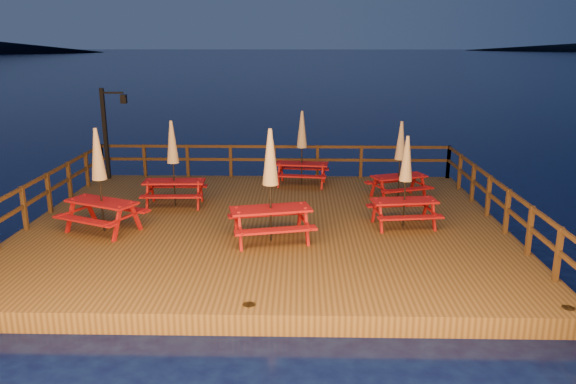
% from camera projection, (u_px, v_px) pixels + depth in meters
% --- Properties ---
extents(ground, '(500.00, 500.00, 0.00)m').
position_uv_depth(ground, '(265.00, 237.00, 14.47)').
color(ground, black).
rests_on(ground, ground).
extents(deck, '(12.00, 10.00, 0.40)m').
position_uv_depth(deck, '(265.00, 230.00, 14.42)').
color(deck, '#473116').
rests_on(deck, ground).
extents(deck_piles, '(11.44, 9.44, 1.40)m').
position_uv_depth(deck_piles, '(266.00, 248.00, 14.55)').
color(deck_piles, '#351F11').
rests_on(deck_piles, ground).
extents(railing, '(11.80, 9.75, 1.10)m').
position_uv_depth(railing, '(269.00, 177.00, 15.88)').
color(railing, '#351F11').
rests_on(railing, deck).
extents(lamp_post, '(0.85, 0.18, 3.00)m').
position_uv_depth(lamp_post, '(109.00, 125.00, 18.40)').
color(lamp_post, black).
rests_on(lamp_post, deck).
extents(picnic_table_0, '(1.81, 1.55, 2.37)m').
position_uv_depth(picnic_table_0, '(302.00, 147.00, 17.73)').
color(picnic_table_0, '#9C0F0E').
rests_on(picnic_table_0, deck).
extents(picnic_table_1, '(2.21, 2.06, 2.53)m').
position_uv_depth(picnic_table_1, '(100.00, 179.00, 13.38)').
color(picnic_table_1, '#9C0F0E').
rests_on(picnic_table_1, deck).
extents(picnic_table_2, '(1.73, 1.44, 2.40)m').
position_uv_depth(picnic_table_2, '(173.00, 162.00, 15.48)').
color(picnic_table_2, '#9C0F0E').
rests_on(picnic_table_2, deck).
extents(picnic_table_3, '(1.77, 1.53, 2.29)m').
position_uv_depth(picnic_table_3, '(405.00, 180.00, 13.75)').
color(picnic_table_3, '#9C0F0E').
rests_on(picnic_table_3, deck).
extents(picnic_table_4, '(1.94, 1.78, 2.27)m').
position_uv_depth(picnic_table_4, '(400.00, 159.00, 16.22)').
color(picnic_table_4, '#9C0F0E').
rests_on(picnic_table_4, deck).
extents(picnic_table_5, '(2.14, 1.90, 2.63)m').
position_uv_depth(picnic_table_5, '(271.00, 184.00, 12.71)').
color(picnic_table_5, '#9C0F0E').
rests_on(picnic_table_5, deck).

